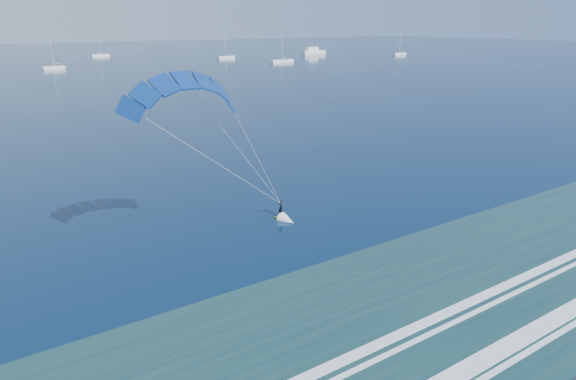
% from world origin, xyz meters
% --- Properties ---
extents(kitesurfer_rig, '(17.14, 8.59, 14.76)m').
position_xyz_m(kitesurfer_rig, '(-2.65, 24.91, 7.44)').
color(kitesurfer_rig, '#89BF16').
rests_on(kitesurfer_rig, ground).
extents(motor_yacht, '(13.69, 3.65, 5.83)m').
position_xyz_m(motor_yacht, '(146.66, 214.43, 1.49)').
color(motor_yacht, white).
rests_on(motor_yacht, ground).
extents(sailboat_3, '(7.16, 2.40, 10.15)m').
position_xyz_m(sailboat_3, '(16.31, 196.18, 0.67)').
color(sailboat_3, white).
rests_on(sailboat_3, ground).
extents(sailboat_4, '(8.25, 2.40, 11.29)m').
position_xyz_m(sailboat_4, '(49.69, 259.08, 0.68)').
color(sailboat_4, white).
rests_on(sailboat_4, ground).
extents(sailboat_5, '(8.16, 2.40, 11.21)m').
position_xyz_m(sailboat_5, '(93.77, 211.34, 0.68)').
color(sailboat_5, white).
rests_on(sailboat_5, ground).
extents(sailboat_6, '(10.39, 2.40, 13.85)m').
position_xyz_m(sailboat_6, '(102.45, 177.39, 0.70)').
color(sailboat_6, white).
rests_on(sailboat_6, ground).
extents(sailboat_8, '(7.84, 2.40, 12.32)m').
position_xyz_m(sailboat_8, '(179.42, 184.58, 0.70)').
color(sailboat_8, white).
rests_on(sailboat_8, ground).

